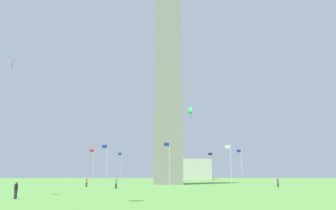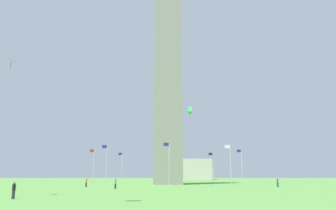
# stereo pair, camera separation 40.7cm
# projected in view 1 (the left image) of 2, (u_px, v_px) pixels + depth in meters

# --- Properties ---
(ground_plane) EXTENTS (260.00, 260.00, 0.00)m
(ground_plane) POSITION_uv_depth(u_px,v_px,m) (168.00, 184.00, 77.00)
(ground_plane) COLOR #548C3D
(obelisk_monument) EXTENTS (6.68, 6.68, 60.76)m
(obelisk_monument) POSITION_uv_depth(u_px,v_px,m) (168.00, 60.00, 83.20)
(obelisk_monument) COLOR gray
(obelisk_monument) RESTS_ON ground
(flagpole_n) EXTENTS (1.12, 0.14, 8.18)m
(flagpole_n) POSITION_uv_depth(u_px,v_px,m) (93.00, 165.00, 77.61)
(flagpole_n) COLOR silver
(flagpole_n) RESTS_ON ground
(flagpole_ne) EXTENTS (1.12, 0.14, 8.18)m
(flagpole_ne) POSITION_uv_depth(u_px,v_px,m) (107.00, 163.00, 65.65)
(flagpole_ne) COLOR silver
(flagpole_ne) RESTS_ON ground
(flagpole_e) EXTENTS (1.12, 0.14, 8.18)m
(flagpole_e) POSITION_uv_depth(u_px,v_px,m) (169.00, 162.00, 60.88)
(flagpole_e) COLOR silver
(flagpole_e) RESTS_ON ground
(flagpole_se) EXTENTS (1.12, 0.14, 8.18)m
(flagpole_se) POSITION_uv_depth(u_px,v_px,m) (231.00, 163.00, 66.08)
(flagpole_se) COLOR silver
(flagpole_se) RESTS_ON ground
(flagpole_s) EXTENTS (1.12, 0.14, 8.18)m
(flagpole_s) POSITION_uv_depth(u_px,v_px,m) (242.00, 165.00, 78.22)
(flagpole_s) COLOR silver
(flagpole_s) RESTS_ON ground
(flagpole_sw) EXTENTS (1.12, 0.14, 8.18)m
(flagpole_sw) POSITION_uv_depth(u_px,v_px,m) (212.00, 166.00, 90.17)
(flagpole_sw) COLOR silver
(flagpole_sw) RESTS_ON ground
(flagpole_w) EXTENTS (1.12, 0.14, 8.18)m
(flagpole_w) POSITION_uv_depth(u_px,v_px,m) (167.00, 166.00, 94.95)
(flagpole_w) COLOR silver
(flagpole_w) RESTS_ON ground
(flagpole_nw) EXTENTS (1.12, 0.14, 8.18)m
(flagpole_nw) POSITION_uv_depth(u_px,v_px,m) (121.00, 166.00, 89.74)
(flagpole_nw) COLOR silver
(flagpole_nw) RESTS_ON ground
(person_black_shirt) EXTENTS (0.32, 0.32, 1.62)m
(person_black_shirt) POSITION_uv_depth(u_px,v_px,m) (16.00, 190.00, 31.74)
(person_black_shirt) COLOR #2D2D38
(person_black_shirt) RESTS_ON ground
(person_purple_shirt) EXTENTS (0.32, 0.32, 1.76)m
(person_purple_shirt) POSITION_uv_depth(u_px,v_px,m) (278.00, 182.00, 61.27)
(person_purple_shirt) COLOR #2D2D38
(person_purple_shirt) RESTS_ON ground
(person_orange_shirt) EXTENTS (0.32, 0.32, 1.68)m
(person_orange_shirt) POSITION_uv_depth(u_px,v_px,m) (87.00, 182.00, 61.28)
(person_orange_shirt) COLOR #2D2D38
(person_orange_shirt) RESTS_ON ground
(person_gray_shirt) EXTENTS (0.32, 0.32, 1.64)m
(person_gray_shirt) POSITION_uv_depth(u_px,v_px,m) (116.00, 184.00, 54.10)
(person_gray_shirt) COLOR #2D2D38
(person_gray_shirt) RESTS_ON ground
(kite_red_diamond) EXTENTS (0.82, 0.94, 1.52)m
(kite_red_diamond) POSITION_uv_depth(u_px,v_px,m) (13.00, 60.00, 37.61)
(kite_red_diamond) COLOR red
(kite_green_box) EXTENTS (0.72, 1.26, 2.72)m
(kite_green_box) POSITION_uv_depth(u_px,v_px,m) (190.00, 110.00, 68.71)
(kite_green_box) COLOR green
(distant_building) EXTENTS (19.79, 11.47, 8.81)m
(distant_building) POSITION_uv_depth(u_px,v_px,m) (189.00, 169.00, 147.00)
(distant_building) COLOR beige
(distant_building) RESTS_ON ground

